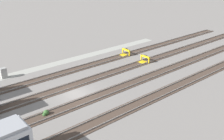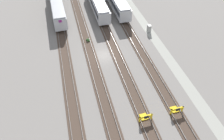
{
  "view_description": "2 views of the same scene",
  "coord_description": "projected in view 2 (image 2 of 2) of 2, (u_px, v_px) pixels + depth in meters",
  "views": [
    {
      "loc": [
        16.19,
        27.33,
        16.77
      ],
      "look_at": [
        -6.39,
        0.0,
        1.8
      ],
      "focal_mm": 42.0,
      "sensor_mm": 36.0,
      "label": 1
    },
    {
      "loc": [
        -32.35,
        6.66,
        26.48
      ],
      "look_at": [
        -6.39,
        0.0,
        1.8
      ],
      "focal_mm": 35.0,
      "sensor_mm": 36.0,
      "label": 2
    }
  ],
  "objects": [
    {
      "name": "rail_track_near_inner",
      "position": [
        116.0,
        53.0,
        42.62
      ],
      "size": [
        90.0,
        2.24,
        0.21
      ],
      "color": "#47382D",
      "rests_on": "ground"
    },
    {
      "name": "bumper_stop_nearest_track",
      "position": [
        176.0,
        109.0,
        32.03
      ],
      "size": [
        1.36,
        2.01,
        1.22
      ],
      "color": "gold",
      "rests_on": "ground"
    },
    {
      "name": "weed_clump",
      "position": [
        88.0,
        40.0,
        45.52
      ],
      "size": [
        0.92,
        0.7,
        0.64
      ],
      "color": "#38602D",
      "rests_on": "ground"
    },
    {
      "name": "service_walkway",
      "position": [
        160.0,
        46.0,
        44.34
      ],
      "size": [
        54.0,
        2.0,
        0.01
      ],
      "primitive_type": "cube",
      "color": "#9E9E93",
      "rests_on": "ground"
    },
    {
      "name": "bumper_stop_near_inner_track",
      "position": [
        145.0,
        117.0,
        31.06
      ],
      "size": [
        1.37,
        2.01,
        1.22
      ],
      "color": "gold",
      "rests_on": "ground"
    },
    {
      "name": "ground_plane",
      "position": [
        104.0,
        55.0,
        42.2
      ],
      "size": [
        400.0,
        400.0,
        0.0
      ],
      "primitive_type": "plane",
      "color": "gray"
    },
    {
      "name": "electrical_cabinet",
      "position": [
        149.0,
        29.0,
        47.78
      ],
      "size": [
        0.9,
        0.73,
        1.6
      ],
      "color": "#9E9E99",
      "rests_on": "ground"
    },
    {
      "name": "rail_track_middle",
      "position": [
        91.0,
        57.0,
        41.73
      ],
      "size": [
        90.0,
        2.24,
        0.21
      ],
      "color": "#47382D",
      "rests_on": "ground"
    },
    {
      "name": "rail_track_nearest",
      "position": [
        140.0,
        49.0,
        43.51
      ],
      "size": [
        90.0,
        2.23,
        0.21
      ],
      "color": "#47382D",
      "rests_on": "ground"
    },
    {
      "name": "rail_track_far_inner",
      "position": [
        66.0,
        61.0,
        40.83
      ],
      "size": [
        90.0,
        2.23,
        0.21
      ],
      "color": "#47382D",
      "rests_on": "ground"
    },
    {
      "name": "subway_car_front_row_rightmost",
      "position": [
        57.0,
        7.0,
        52.72
      ],
      "size": [
        18.06,
        3.26,
        3.7
      ],
      "color": "silver",
      "rests_on": "ground"
    },
    {
      "name": "subway_car_front_row_left_inner",
      "position": [
        97.0,
        2.0,
        54.51
      ],
      "size": [
        18.01,
        2.88,
        3.7
      ],
      "color": "silver",
      "rests_on": "ground"
    },
    {
      "name": "subway_car_front_row_leftmost",
      "position": [
        116.0,
        0.0,
        55.4
      ],
      "size": [
        18.01,
        2.9,
        3.7
      ],
      "color": "silver",
      "rests_on": "ground"
    }
  ]
}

